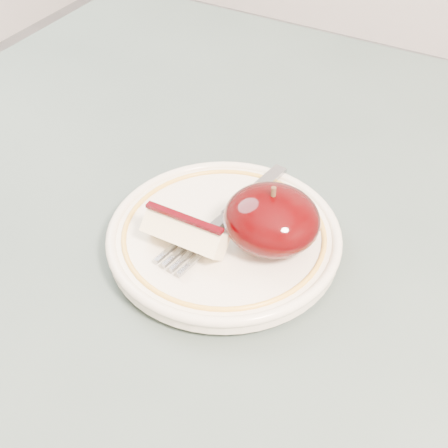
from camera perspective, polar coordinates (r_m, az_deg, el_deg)
The scene contains 5 objects.
table at distance 0.58m, azimuth 1.10°, elevation -10.39°, with size 0.90×0.90×0.75m.
plate at distance 0.52m, azimuth -0.00°, elevation -1.14°, with size 0.20×0.20×0.02m.
apple_half at distance 0.50m, azimuth 4.38°, elevation 0.44°, with size 0.08×0.07×0.06m.
apple_wedge at distance 0.50m, azimuth -3.60°, elevation -0.79°, with size 0.07×0.03×0.03m.
fork at distance 0.53m, azimuth 0.17°, elevation 0.68°, with size 0.04×0.16×0.00m.
Camera 1 is at (0.16, -0.31, 1.12)m, focal length 50.00 mm.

